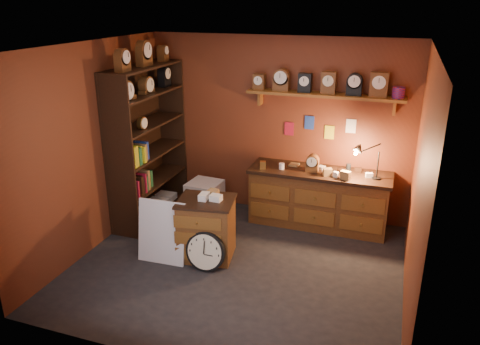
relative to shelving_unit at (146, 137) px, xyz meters
name	(u,v)px	position (x,y,z in m)	size (l,w,h in m)	color
floor	(238,265)	(1.79, -0.98, -1.25)	(4.00, 4.00, 0.00)	black
room_shell	(244,133)	(1.84, -0.87, 0.47)	(4.02, 3.62, 2.71)	brown
shelving_unit	(146,137)	(0.00, 0.00, 0.00)	(0.47, 1.60, 2.58)	black
workbench	(319,195)	(2.53, 0.49, -0.78)	(2.03, 0.66, 1.36)	brown
low_cabinet	(206,226)	(1.33, -0.89, -0.82)	(0.79, 0.70, 0.89)	brown
big_round_clock	(205,251)	(1.44, -1.19, -1.00)	(0.51, 0.17, 0.51)	black
white_panel	(163,260)	(0.83, -1.18, -1.25)	(0.63, 0.03, 0.84)	silver
mini_fridge	(205,197)	(0.77, 0.34, -1.00)	(0.52, 0.54, 0.50)	silver
floor_box_a	(150,218)	(0.14, -0.28, -1.18)	(0.25, 0.21, 0.16)	olive
floor_box_b	(157,233)	(0.45, -0.64, -1.19)	(0.20, 0.25, 0.12)	white
floor_box_c	(170,238)	(0.73, -0.77, -1.16)	(0.26, 0.22, 0.19)	olive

